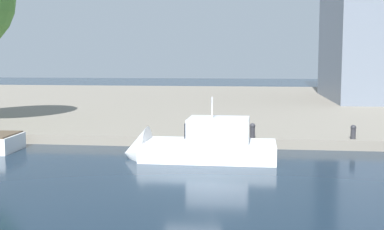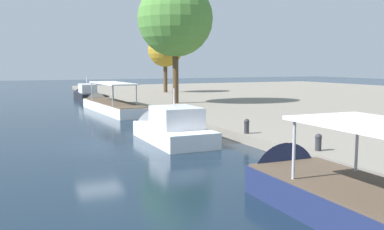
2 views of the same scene
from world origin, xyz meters
The scene contains 5 objects.
ground_plane centered at (0.00, 0.00, 0.00)m, with size 220.00×220.00×0.00m, color #142333.
dock_promenade centered at (0.00, 35.32, 0.28)m, with size 120.00×55.00×0.56m, color gray.
motor_yacht_2 centered at (-0.36, 4.39, 0.52)m, with size 7.75×3.02×4.36m.
mooring_bollard_1 centered at (2.50, 8.14, 1.03)m, with size 0.32×0.32×0.87m.
mooring_bollard_2 centered at (8.17, 8.54, 1.00)m, with size 0.32×0.32×0.81m.
Camera 1 is at (2.64, -21.09, 5.11)m, focal length 48.00 mm.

